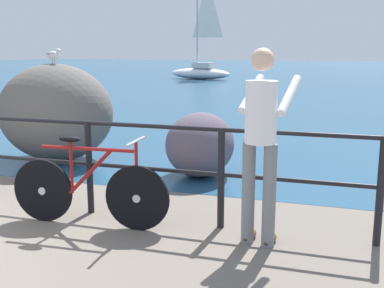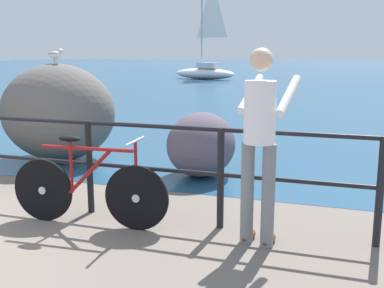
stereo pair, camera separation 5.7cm
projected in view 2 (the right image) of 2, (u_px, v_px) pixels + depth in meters
name	position (u px, v px, depth m)	size (l,w,h in m)	color
ground_plane	(259.00, 89.00, 22.76)	(120.00, 120.00, 0.10)	#6B6056
sea_surface	(307.00, 69.00, 48.46)	(120.00, 90.00, 0.01)	navy
bicycle	(89.00, 188.00, 4.72)	(1.70, 0.48, 0.92)	black
person_at_railing	(260.00, 138.00, 4.14)	(0.53, 0.67, 1.78)	slate
breakwater_boulder_main	(58.00, 112.00, 7.54)	(1.91, 1.52, 1.56)	#605B56
breakwater_boulder_right	(201.00, 144.00, 6.61)	(0.96, 1.16, 0.91)	#574C5A
seagull	(55.00, 55.00, 7.41)	(0.34, 0.17, 0.23)	gold
sailboat	(205.00, 68.00, 29.65)	(4.59, 2.53, 6.16)	white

